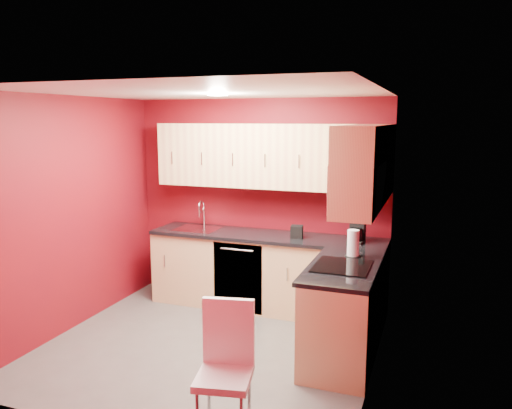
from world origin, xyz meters
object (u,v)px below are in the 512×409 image
Objects in this scene: sink at (198,226)px; microwave at (357,187)px; coffee_maker at (356,231)px; napkin_holder at (297,232)px; paper_towel at (353,243)px; dining_chair at (224,371)px.

microwave is at bearing -25.60° from sink.
coffee_maker is 1.89× the size of napkin_holder.
napkin_holder is (-0.81, 0.95, -0.68)m from microwave.
paper_towel is (2.01, -0.62, 0.10)m from sink.
coffee_maker reaches higher than paper_towel.
coffee_maker is at bearing 0.56° from napkin_holder.
coffee_maker is 2.49m from dining_chair.
napkin_holder is 0.15× the size of dining_chair.
sink reaches higher than paper_towel.
microwave is 2.43m from sink.
microwave is 2.80× the size of coffee_maker.
microwave reaches higher than dining_chair.
dining_chair is at bearing -109.04° from paper_towel.
coffee_maker is (1.96, -0.05, 0.10)m from sink.
dining_chair is at bearing -116.37° from microwave.
napkin_holder is 2.41m from dining_chair.
paper_towel is (0.06, -0.58, -0.00)m from coffee_maker.
microwave is 1.96m from dining_chair.
microwave is at bearing 52.13° from dining_chair.
microwave is 5.29× the size of napkin_holder.
dining_chair is (0.12, -2.35, -0.50)m from napkin_holder.
paper_towel is (-0.08, 0.38, -0.62)m from microwave.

